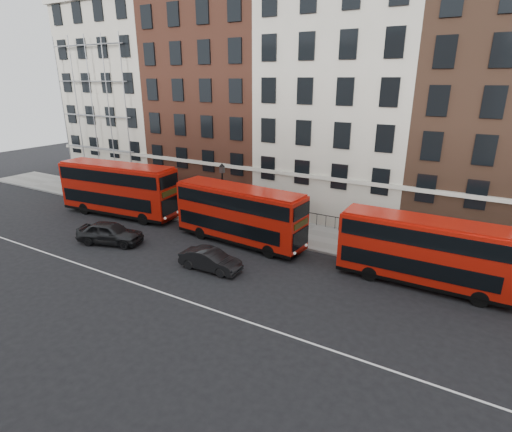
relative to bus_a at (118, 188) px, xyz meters
The scene contains 12 objects.
ground 17.98m from the bus_a, 21.74° to the right, with size 120.00×120.00×0.00m, color black.
pavement 17.16m from the bus_a, 13.30° to the left, with size 80.00×5.00×0.15m, color gray.
kerb 16.77m from the bus_a, ahead, with size 80.00×0.30×0.16m, color gray.
road_centre_line 18.80m from the bus_a, 27.46° to the right, with size 70.00×0.12×0.01m, color white.
building_terrace 21.22m from the bus_a, 34.82° to the left, with size 64.00×11.95×22.00m.
bus_a is the anchor object (origin of this frame).
bus_b 12.79m from the bus_a, ahead, with size 10.41×3.16×4.31m.
bus_c 25.66m from the bus_a, ahead, with size 9.85×2.49×4.13m.
car_rear 6.95m from the bus_a, 47.90° to the right, with size 1.97×4.90×1.67m, color black.
car_front 14.56m from the bus_a, 19.32° to the right, with size 1.45×4.15×1.37m, color black.
lamp_post_left 10.25m from the bus_a, 10.29° to the left, with size 0.44×0.44×5.33m.
iron_railings 17.72m from the bus_a, 20.27° to the left, with size 6.60×0.06×1.00m, color black, non-canonical shape.
Camera 1 is at (11.43, -16.86, 11.70)m, focal length 28.00 mm.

